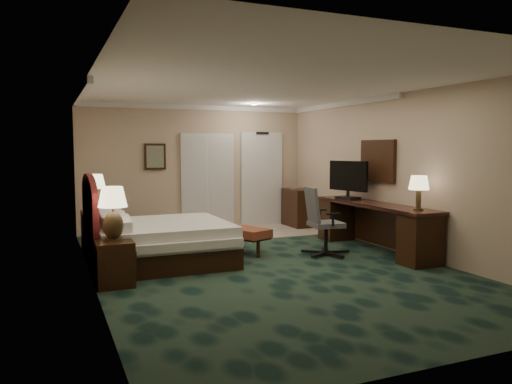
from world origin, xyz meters
name	(u,v)px	position (x,y,z in m)	size (l,w,h in m)	color
floor	(266,266)	(0.00, 0.00, 0.00)	(5.00, 7.50, 0.00)	black
ceiling	(266,85)	(0.00, 0.00, 2.70)	(5.00, 7.50, 0.00)	white
wall_back	(196,168)	(0.00, 3.75, 1.35)	(5.00, 0.00, 2.70)	tan
wall_front	(456,201)	(0.00, -3.75, 1.35)	(5.00, 0.00, 2.70)	tan
wall_left	(90,181)	(-2.50, 0.00, 1.35)	(0.00, 7.50, 2.70)	tan
wall_right	(401,173)	(2.50, 0.00, 1.35)	(0.00, 7.50, 2.70)	tan
crown_molding	(266,88)	(0.00, 0.00, 2.65)	(5.00, 7.50, 0.10)	silver
tile_patch	(249,232)	(0.90, 2.90, 0.01)	(3.20, 1.70, 0.01)	#B3AB9F
headboard	(90,220)	(-2.44, 1.00, 0.70)	(0.12, 2.00, 1.40)	#49160C
entry_door	(262,180)	(1.55, 3.72, 1.05)	(1.02, 0.06, 2.18)	silver
closet_doors	(208,181)	(0.25, 3.71, 1.05)	(1.20, 0.06, 2.10)	#B6B6B6
wall_art	(155,157)	(-0.90, 3.71, 1.60)	(0.45, 0.06, 0.55)	#50685E
wall_mirror	(378,161)	(2.46, 0.60, 1.55)	(0.05, 0.95, 0.75)	white
bed	(162,243)	(-1.40, 0.80, 0.32)	(1.99, 1.85, 0.63)	silver
nightstand_near	(114,263)	(-2.25, -0.22, 0.29)	(0.47, 0.53, 0.58)	black
nightstand_far	(98,230)	(-2.21, 2.29, 0.34)	(0.54, 0.62, 0.67)	black
lamp_near	(113,214)	(-2.25, -0.18, 0.93)	(0.37, 0.37, 0.70)	black
lamp_far	(96,193)	(-2.24, 2.26, 1.00)	(0.35, 0.35, 0.65)	black
bed_bench	(236,239)	(-0.06, 1.12, 0.22)	(0.45, 1.31, 0.44)	brown
desk	(373,227)	(2.17, 0.30, 0.41)	(0.62, 2.87, 0.83)	black
tv	(348,180)	(2.13, 1.04, 1.19)	(0.08, 0.92, 0.71)	black
desk_lamp	(419,193)	(2.19, -0.79, 1.10)	(0.31, 0.31, 0.54)	black
desk_chair	(326,221)	(1.22, 0.29, 0.57)	(0.66, 0.62, 1.14)	#515151
minibar	(298,208)	(2.23, 3.20, 0.43)	(0.45, 0.81, 0.85)	black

